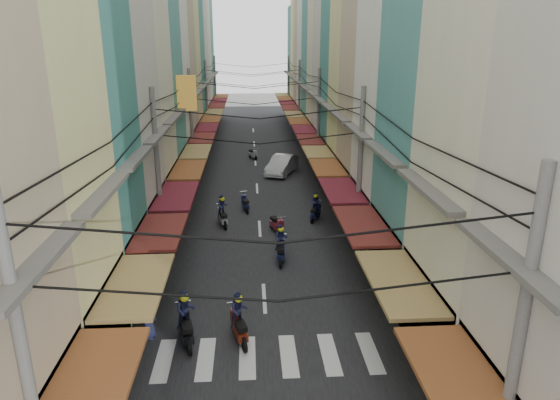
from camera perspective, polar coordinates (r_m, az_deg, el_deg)
name	(u,v)px	position (r m, az deg, el deg)	size (l,w,h in m)	color
ground	(263,277)	(22.89, -1.98, -8.75)	(160.00, 160.00, 0.00)	slate
road	(256,168)	(41.73, -2.79, 3.68)	(10.00, 80.00, 0.02)	black
sidewalk_left	(177,169)	(42.15, -11.68, 3.50)	(3.00, 80.00, 0.06)	gray
sidewalk_right	(333,167)	(42.30, 6.07, 3.82)	(3.00, 80.00, 0.06)	gray
crosswalk	(268,356)	(17.72, -1.38, -17.41)	(7.55, 2.40, 0.01)	silver
building_row_left	(141,46)	(37.75, -15.58, 16.56)	(7.80, 67.67, 23.70)	silver
building_row_right	(365,51)	(37.85, 9.66, 16.39)	(7.80, 68.98, 22.59)	#387C74
utility_poles	(255,94)	(35.65, -2.82, 11.99)	(10.20, 66.13, 8.20)	slate
white_car	(282,174)	(39.96, 0.22, 3.04)	(5.17, 2.03, 1.82)	silver
bicycle	(401,307)	(21.12, 13.70, -11.74)	(0.53, 1.42, 0.98)	black
moving_scooters	(251,243)	(25.11, -3.29, -4.88)	(6.71, 30.17, 2.00)	black
parked_scooters	(369,294)	(20.77, 10.19, -10.55)	(13.19, 12.12, 1.01)	black
pedestrians	(183,240)	(24.61, -11.05, -4.56)	(12.89, 24.41, 2.15)	black
market_umbrella	(418,242)	(21.20, 15.52, -4.63)	(2.56, 2.56, 2.70)	#B2B2B7
traffic_sign	(364,226)	(23.59, 9.60, -2.91)	(0.10, 0.60, 2.74)	slate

